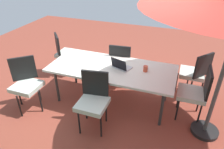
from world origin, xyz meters
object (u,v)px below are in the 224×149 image
Objects in this scene: chair_north at (93,99)px; chair_southwest at (195,72)px; cup at (145,69)px; dining_table at (112,70)px; chair_northeast at (26,82)px; chair_west at (196,91)px; laptop at (121,66)px; chair_south at (121,62)px; chair_southeast at (65,52)px.

chair_southwest is at bearing 35.60° from chair_north.
cup is (-0.66, -0.79, 0.26)m from chair_north.
dining_table is 2.34× the size of chair_northeast.
chair_west is 2.55× the size of laptop.
cup is (-2.01, -0.75, 0.26)m from chair_northeast.
dining_table is 0.66m from chair_south.
cup is at bearing -20.90° from chair_northeast.
chair_southwest is at bearing -153.34° from dining_table.
laptop is (1.32, 0.03, 0.26)m from chair_west.
chair_southeast reaches higher than laptop.
chair_southwest is at bearing -142.23° from cup.
chair_south is at bearing 80.46° from chair_north.
chair_northeast is at bearing -24.09° from chair_southwest.
chair_north is 1.37m from chair_south.
chair_west is at bearing -159.30° from laptop.
chair_south reaches higher than cup.
chair_south is 1.40m from chair_southeast.
dining_table is at bearing -157.08° from chair_southeast.
laptop reaches higher than dining_table.
chair_northeast is at bearing 139.59° from chair_southeast.
chair_south is at bearing 2.45° from chair_northeast.
chair_southwest is at bearing 178.26° from chair_south.
dining_table is 0.61m from cup.
dining_table is 5.98× the size of laptop.
dining_table is 1.50m from chair_west.
dining_table is at bearing -23.69° from chair_southwest.
dining_table is at bearing 87.20° from chair_south.
chair_southwest is (-2.88, -0.04, 0.00)m from chair_southeast.
chair_northeast is at bearing 25.83° from dining_table.
dining_table is 0.19m from laptop.
cup is at bearing -173.71° from dining_table.
chair_north and chair_northeast have the same top height.
chair_north and chair_southeast have the same top height.
chair_west is (-1.51, 0.59, 0.00)m from chair_south.
dining_table is 2.34× the size of chair_south.
laptop reaches higher than cup.
chair_south reaches higher than laptop.
chair_west is at bearing 178.85° from cup.
chair_west reaches higher than laptop.
chair_southeast is 1.00× the size of chair_southwest.
chair_north is 1.73m from chair_west.
cup is at bearing 42.03° from chair_north.
chair_north is at bearing -6.51° from chair_southwest.
dining_table is at bearing 77.17° from chair_north.
chair_southwest is 1.12m from cup.
dining_table is 2.34× the size of chair_southwest.
chair_southeast is 1.74m from laptop.
chair_southeast is at bearing -7.47° from chair_south.
chair_north is at bearing 50.27° from cup.
chair_southeast is at bearing -49.65° from chair_southwest.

